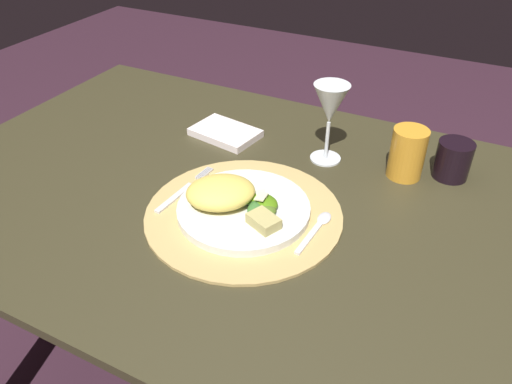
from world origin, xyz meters
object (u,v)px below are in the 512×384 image
amber_tumbler (407,153)px  dark_tumbler (453,160)px  dining_table (266,251)px  dinner_plate (244,209)px  fork (183,191)px  spoon (318,226)px  wine_glass (330,106)px  napkin (225,133)px

amber_tumbler → dark_tumbler: amber_tumbler is taller
dining_table → dinner_plate: (-0.02, -0.06, 0.15)m
fork → dark_tumbler: 0.54m
dinner_plate → spoon: 0.14m
wine_glass → dark_tumbler: 0.27m
dining_table → wine_glass: size_ratio=8.31×
dinner_plate → dining_table: bearing=74.7°
dining_table → napkin: size_ratio=9.54×
wine_glass → amber_tumbler: 0.18m
dinner_plate → dark_tumbler: dark_tumbler is taller
dining_table → amber_tumbler: size_ratio=13.60×
fork → amber_tumbler: bearing=35.7°
fork → dinner_plate: bearing=-1.0°
dark_tumbler → fork: bearing=-146.2°
napkin → wine_glass: (0.24, 0.01, 0.12)m
spoon → amber_tumbler: (0.09, 0.24, 0.04)m
fork → spoon: spoon is taller
fork → spoon: size_ratio=1.34×
dark_tumbler → amber_tumbler: bearing=-155.3°
fork → spoon: (0.27, 0.02, 0.00)m
fork → wine_glass: wine_glass is taller
napkin → dark_tumbler: size_ratio=1.90×
wine_glass → dark_tumbler: bearing=11.7°
spoon → dinner_plate: bearing=-170.7°
dining_table → dark_tumbler: dark_tumbler is taller
dinner_plate → napkin: dinner_plate is taller
amber_tumbler → napkin: bearing=-177.0°
fork → napkin: 0.25m
amber_tumbler → dark_tumbler: bearing=24.7°
napkin → amber_tumbler: amber_tumbler is taller
fork → napkin: (-0.04, 0.24, -0.00)m
dinner_plate → fork: dinner_plate is taller
dark_tumbler → dinner_plate: bearing=-136.0°
dark_tumbler → napkin: bearing=-173.0°
wine_glass → spoon: bearing=-72.7°
amber_tumbler → wine_glass: bearing=-175.6°
spoon → amber_tumbler: bearing=69.0°
fork → napkin: size_ratio=1.16×
wine_glass → amber_tumbler: size_ratio=1.64×
fork → napkin: napkin is taller
fork → amber_tumbler: size_ratio=1.65×
dining_table → wine_glass: wine_glass is taller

